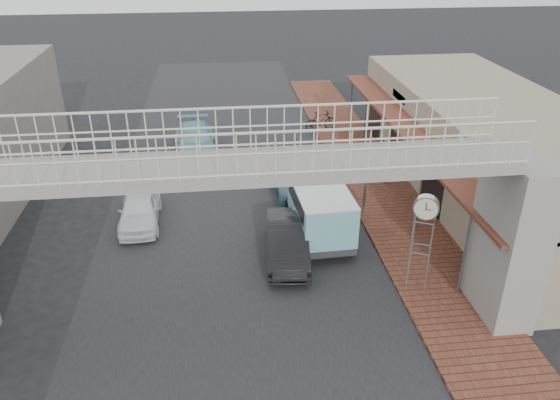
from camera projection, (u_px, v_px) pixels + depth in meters
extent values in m
plane|color=black|center=(236.00, 255.00, 19.26)|extent=(120.00, 120.00, 0.00)
cube|color=black|center=(236.00, 255.00, 19.26)|extent=(10.00, 60.00, 0.01)
cube|color=brown|center=(390.00, 205.00, 22.57)|extent=(3.00, 40.00, 0.10)
cube|color=gray|center=(490.00, 148.00, 23.04)|extent=(6.00, 18.00, 4.00)
cube|color=brown|center=(417.00, 131.00, 22.29)|extent=(1.80, 18.00, 0.12)
cube|color=silver|center=(400.00, 97.00, 25.24)|extent=(0.08, 2.60, 0.90)
cube|color=#B21914|center=(457.00, 148.00, 19.49)|extent=(0.08, 2.20, 0.80)
cube|color=gray|center=(509.00, 240.00, 15.38)|extent=(1.20, 2.40, 5.00)
cube|color=gray|center=(236.00, 167.00, 13.40)|extent=(14.00, 2.00, 0.24)
cube|color=beige|center=(233.00, 129.00, 13.93)|extent=(14.00, 0.08, 1.10)
cube|color=beige|center=(237.00, 157.00, 12.25)|extent=(14.00, 0.08, 1.10)
imported|color=white|center=(140.00, 208.00, 21.08)|extent=(1.59, 3.74, 1.26)
imported|color=black|center=(287.00, 241.00, 18.87)|extent=(1.75, 4.12, 1.32)
imported|color=#6799B2|center=(299.00, 174.00, 23.81)|extent=(2.49, 5.13, 1.40)
imported|color=#71B4C4|center=(195.00, 140.00, 27.50)|extent=(2.26, 4.88, 1.38)
cylinder|color=black|center=(289.00, 210.00, 21.53)|extent=(0.29, 0.77, 0.76)
cylinder|color=black|center=(331.00, 206.00, 21.78)|extent=(0.29, 0.77, 0.76)
cylinder|color=black|center=(304.00, 248.00, 18.97)|extent=(0.29, 0.77, 0.76)
cylinder|color=black|center=(351.00, 244.00, 19.21)|extent=(0.29, 0.77, 0.76)
cube|color=#78C3D1|center=(321.00, 209.00, 19.68)|extent=(1.99, 3.53, 1.46)
cube|color=#78C3D1|center=(309.00, 191.00, 21.55)|extent=(1.79, 1.05, 0.97)
cube|color=black|center=(321.00, 199.00, 19.50)|extent=(2.00, 2.89, 0.54)
cube|color=silver|center=(322.00, 190.00, 19.34)|extent=(2.01, 3.53, 0.06)
imported|color=black|center=(373.00, 151.00, 26.68)|extent=(1.72, 0.70, 0.89)
imported|color=black|center=(321.00, 121.00, 30.32)|extent=(1.93, 0.93, 1.12)
cylinder|color=#59595B|center=(412.00, 246.00, 17.36)|extent=(0.05, 0.05, 2.39)
cylinder|color=#59595B|center=(430.00, 249.00, 17.20)|extent=(0.05, 0.05, 2.39)
cylinder|color=#59595B|center=(410.00, 255.00, 16.88)|extent=(0.05, 0.05, 2.39)
cylinder|color=#59595B|center=(429.00, 259.00, 16.72)|extent=(0.05, 0.05, 2.39)
cylinder|color=silver|center=(426.00, 207.00, 16.32)|extent=(0.82, 0.57, 0.77)
cylinder|color=beige|center=(426.00, 209.00, 16.20)|extent=(0.63, 0.31, 0.68)
cylinder|color=beige|center=(427.00, 205.00, 16.44)|extent=(0.63, 0.31, 0.68)
cylinder|color=#59595B|center=(366.00, 180.00, 21.17)|extent=(0.10, 0.10, 2.96)
cube|color=black|center=(368.00, 154.00, 20.66)|extent=(1.21, 0.29, 0.92)
cone|color=black|center=(389.00, 152.00, 20.89)|extent=(0.82, 1.22, 1.12)
cube|color=white|center=(367.00, 156.00, 20.64)|extent=(0.80, 0.16, 0.61)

